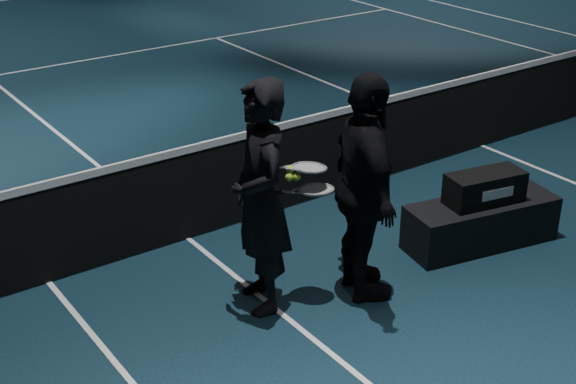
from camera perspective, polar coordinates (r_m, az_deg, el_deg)
name	(u,v)px	position (r m, az deg, el deg)	size (l,w,h in m)	color
floor	(482,146)	(10.15, 13.64, 3.20)	(36.00, 36.00, 0.00)	black
court_lines	(482,146)	(10.15, 13.65, 3.22)	(10.98, 23.78, 0.01)	white
net_mesh	(486,111)	(10.00, 13.90, 5.59)	(12.80, 0.02, 0.86)	black
net_tape	(490,74)	(9.86, 14.19, 8.13)	(12.80, 0.03, 0.07)	white
player_bench	(481,223)	(7.75, 13.54, -2.16)	(1.46, 0.49, 0.44)	black
racket_bag	(485,188)	(7.59, 13.81, 0.29)	(0.73, 0.31, 0.29)	black
bag_signature	(498,194)	(7.50, 14.71, -0.13)	(0.34, 0.00, 0.10)	white
player_a	(260,198)	(6.29, -1.98, -0.43)	(0.71, 0.46, 1.94)	black
player_b	(365,190)	(6.46, 5.49, 0.18)	(1.14, 0.47, 1.94)	black
racket_lower	(316,189)	(6.35, 2.03, 0.18)	(0.68, 0.22, 0.03)	black
racket_upper	(309,168)	(6.30, 1.53, 1.75)	(0.68, 0.22, 0.03)	black
tennis_balls	(292,175)	(6.26, 0.30, 1.24)	(0.12, 0.10, 0.12)	#ADE630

